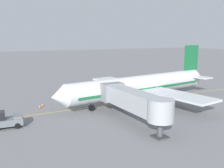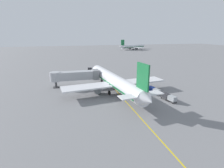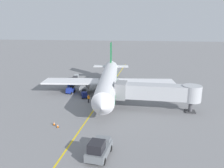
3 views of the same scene
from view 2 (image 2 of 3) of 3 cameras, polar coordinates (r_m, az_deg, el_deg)
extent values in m
plane|color=slate|center=(50.58, 1.89, -2.80)|extent=(400.00, 400.00, 0.00)
cube|color=gold|center=(50.58, 1.89, -2.79)|extent=(0.24, 80.00, 0.01)
cylinder|color=silver|center=(50.57, 0.70, 1.10)|extent=(7.92, 32.21, 3.70)
cube|color=#196B38|center=(50.70, 0.70, 0.60)|extent=(7.62, 29.68, 0.44)
cone|color=silver|center=(66.33, -5.13, 4.69)|extent=(3.91, 2.86, 3.63)
cone|color=silver|center=(35.91, 11.65, -5.18)|extent=(3.49, 3.19, 3.14)
cube|color=black|center=(64.51, -4.67, 4.96)|extent=(2.90, 1.46, 0.60)
cube|color=silver|center=(49.86, 1.14, 0.11)|extent=(30.43, 9.15, 0.36)
cylinder|color=gray|center=(49.13, -5.14, -1.73)|extent=(2.41, 3.44, 2.00)
cylinder|color=gray|center=(53.23, 6.23, -0.34)|extent=(2.41, 3.44, 2.00)
cube|color=#196B38|center=(36.53, 9.95, 2.37)|extent=(0.90, 4.40, 5.50)
cube|color=silver|center=(37.85, 9.50, -3.52)|extent=(10.26, 3.91, 0.24)
cylinder|color=black|center=(61.39, -3.40, 1.16)|extent=(0.59, 1.15, 1.10)
cylinder|color=gray|center=(61.01, -3.42, 2.57)|extent=(0.24, 0.24, 2.00)
cylinder|color=black|center=(48.78, -0.89, -2.84)|extent=(0.59, 1.15, 1.10)
cylinder|color=gray|center=(48.29, -0.89, -1.10)|extent=(0.24, 0.24, 2.00)
cylinder|color=black|center=(50.55, 3.98, -2.18)|extent=(0.59, 1.15, 1.10)
cylinder|color=gray|center=(50.08, 4.01, -0.50)|extent=(0.24, 0.24, 2.00)
cube|color=#A8AAAF|center=(57.10, -11.22, 2.76)|extent=(13.39, 2.80, 2.60)
cube|color=gray|center=(57.72, -5.37, 3.15)|extent=(2.00, 3.50, 2.99)
cylinder|color=#A8AAAF|center=(57.14, -17.93, 2.28)|extent=(3.36, 3.36, 2.86)
cylinder|color=#4C4C51|center=(57.73, -17.72, -0.02)|extent=(0.70, 0.70, 2.19)
cube|color=#38383A|center=(58.01, -17.64, -0.98)|extent=(1.80, 1.80, 0.16)
cube|color=slate|center=(74.34, -7.16, 3.97)|extent=(2.54, 4.56, 0.90)
cube|color=black|center=(75.10, -7.23, 4.87)|extent=(1.79, 1.97, 1.10)
cube|color=slate|center=(72.70, -7.11, 4.20)|extent=(1.95, 1.24, 0.36)
cylinder|color=black|center=(73.09, -6.35, 3.42)|extent=(0.41, 0.83, 0.80)
cylinder|color=black|center=(73.00, -7.81, 3.35)|extent=(0.41, 0.83, 0.80)
cylinder|color=black|center=(75.88, -6.50, 3.89)|extent=(0.41, 0.83, 0.80)
cylinder|color=black|center=(75.79, -7.91, 3.83)|extent=(0.41, 0.83, 0.80)
cube|color=navy|center=(55.86, 4.35, -0.31)|extent=(2.08, 2.77, 0.70)
cube|color=navy|center=(56.19, 3.89, 0.41)|extent=(1.35, 1.37, 0.44)
cube|color=black|center=(55.18, 4.84, 0.20)|extent=(0.84, 0.48, 0.64)
cylinder|color=black|center=(55.76, 4.28, 0.36)|extent=(0.18, 0.27, 0.54)
cylinder|color=black|center=(56.24, 3.34, -0.54)|extent=(0.40, 0.59, 0.56)
cylinder|color=black|center=(56.92, 4.16, -0.35)|extent=(0.40, 0.59, 0.56)
cylinder|color=black|center=(54.99, 4.53, -0.96)|extent=(0.40, 0.59, 0.56)
cylinder|color=black|center=(55.69, 5.36, -0.76)|extent=(0.40, 0.59, 0.56)
cube|color=#1E339E|center=(55.05, 9.21, -0.72)|extent=(1.46, 2.61, 0.70)
cube|color=#1E339E|center=(55.52, 9.03, 0.05)|extent=(1.13, 1.15, 0.44)
cube|color=black|center=(54.24, 9.46, -0.25)|extent=(0.85, 0.25, 0.64)
cylinder|color=black|center=(54.98, 9.20, -0.03)|extent=(0.11, 0.27, 0.54)
cylinder|color=black|center=(55.79, 8.40, -0.83)|extent=(0.26, 0.58, 0.56)
cylinder|color=black|center=(56.11, 9.46, -0.78)|extent=(0.26, 0.58, 0.56)
cylinder|color=black|center=(54.20, 8.93, -1.37)|extent=(0.26, 0.58, 0.56)
cylinder|color=black|center=(54.53, 10.01, -1.31)|extent=(0.26, 0.58, 0.56)
cube|color=#4C4C51|center=(52.22, 12.55, -2.09)|extent=(1.72, 2.42, 0.12)
cube|color=#233D9E|center=(52.03, 12.59, -1.45)|extent=(1.63, 2.30, 1.10)
cylinder|color=#4C4C51|center=(53.29, 11.58, -1.67)|extent=(0.21, 0.70, 0.07)
cylinder|color=black|center=(52.57, 11.50, -2.17)|extent=(0.19, 0.38, 0.36)
cylinder|color=black|center=(53.23, 12.45, -2.00)|extent=(0.19, 0.38, 0.36)
cylinder|color=black|center=(51.35, 12.62, -2.69)|extent=(0.19, 0.38, 0.36)
cylinder|color=black|center=(52.03, 13.57, -2.50)|extent=(0.19, 0.38, 0.36)
cube|color=#4C4C51|center=(50.24, 14.29, -2.94)|extent=(1.72, 2.42, 0.12)
cube|color=#999EA3|center=(50.05, 14.34, -2.28)|extent=(1.63, 2.30, 1.10)
cylinder|color=#4C4C51|center=(51.28, 13.25, -2.48)|extent=(0.21, 0.70, 0.07)
cylinder|color=black|center=(50.57, 13.19, -3.03)|extent=(0.19, 0.38, 0.36)
cylinder|color=black|center=(51.25, 14.15, -2.83)|extent=(0.19, 0.38, 0.36)
cylinder|color=black|center=(49.39, 14.40, -3.58)|extent=(0.19, 0.38, 0.36)
cylinder|color=black|center=(50.09, 15.36, -3.37)|extent=(0.19, 0.38, 0.36)
cube|color=#4C4C51|center=(47.53, 16.96, -4.26)|extent=(1.72, 2.42, 0.12)
cube|color=#2D2D33|center=(47.33, 17.02, -3.57)|extent=(1.63, 2.30, 1.10)
cylinder|color=#4C4C51|center=(48.52, 15.80, -3.76)|extent=(0.21, 0.70, 0.07)
cylinder|color=black|center=(47.82, 15.78, -4.35)|extent=(0.19, 0.38, 0.36)
cylinder|color=black|center=(48.53, 16.76, -4.12)|extent=(0.19, 0.38, 0.36)
cylinder|color=black|center=(46.70, 17.13, -4.96)|extent=(0.19, 0.38, 0.36)
cylinder|color=black|center=(47.43, 18.10, -4.72)|extent=(0.19, 0.38, 0.36)
cube|color=#4C4C51|center=(45.99, 18.90, -5.13)|extent=(1.72, 2.42, 0.12)
cube|color=#999EA3|center=(45.78, 18.97, -4.42)|extent=(1.63, 2.30, 1.10)
cylinder|color=#4C4C51|center=(46.94, 17.66, -4.60)|extent=(0.21, 0.70, 0.07)
cylinder|color=black|center=(46.24, 17.67, -5.22)|extent=(0.19, 0.38, 0.36)
cylinder|color=black|center=(46.98, 18.65, -4.97)|extent=(0.19, 0.38, 0.36)
cylinder|color=black|center=(45.17, 19.11, -5.87)|extent=(0.19, 0.38, 0.36)
cylinder|color=black|center=(45.93, 20.09, -5.60)|extent=(0.19, 0.38, 0.36)
cylinder|color=#232328|center=(58.29, 1.68, 0.23)|extent=(0.15, 0.15, 0.85)
cylinder|color=#232328|center=(58.32, 1.49, 0.24)|extent=(0.15, 0.15, 0.85)
cube|color=orange|center=(58.11, 1.59, 0.93)|extent=(0.44, 0.37, 0.60)
cylinder|color=orange|center=(58.09, 1.83, 0.87)|extent=(0.24, 0.17, 0.57)
cylinder|color=orange|center=(58.15, 1.34, 0.89)|extent=(0.24, 0.17, 0.57)
sphere|color=#997051|center=(58.00, 1.59, 1.34)|extent=(0.22, 0.22, 0.22)
cube|color=red|center=(57.99, 1.59, 1.35)|extent=(0.27, 0.18, 0.10)
cube|color=black|center=(69.40, 0.98, 2.51)|extent=(0.36, 0.36, 0.04)
cone|color=orange|center=(69.33, 0.98, 2.74)|extent=(0.30, 0.30, 0.55)
cylinder|color=white|center=(69.32, 0.98, 2.77)|extent=(0.21, 0.21, 0.06)
cube|color=black|center=(69.81, 0.11, 2.59)|extent=(0.36, 0.36, 0.04)
cone|color=orange|center=(69.74, 0.11, 2.83)|extent=(0.30, 0.30, 0.55)
cylinder|color=white|center=(69.73, 0.11, 2.85)|extent=(0.21, 0.21, 0.06)
cylinder|color=silver|center=(187.93, 6.83, 12.05)|extent=(29.38, 15.04, 3.52)
cube|color=#196B38|center=(187.96, 6.83, 11.92)|extent=(27.15, 14.13, 0.42)
cone|color=silver|center=(199.64, 10.28, 12.15)|extent=(3.44, 4.06, 3.44)
cone|color=silver|center=(176.81, 2.90, 11.98)|extent=(3.61, 3.79, 2.99)
cube|color=black|center=(198.34, 9.95, 12.32)|extent=(1.99, 2.84, 0.57)
cube|color=silver|center=(187.31, 6.61, 11.85)|extent=(15.62, 28.18, 0.34)
cylinder|color=gray|center=(191.70, 5.66, 11.62)|extent=(3.54, 2.93, 1.90)
cylinder|color=gray|center=(184.23, 7.92, 11.37)|extent=(3.54, 2.93, 1.90)
cube|color=#196B38|center=(178.04, 3.49, 13.31)|extent=(3.97, 1.90, 5.22)
cube|color=silver|center=(178.40, 3.52, 12.08)|extent=(5.96, 9.71, 0.23)
cylinder|color=black|center=(195.67, 9.09, 11.36)|extent=(1.13, 0.80, 1.04)
cylinder|color=gray|center=(195.56, 9.11, 11.79)|extent=(0.23, 0.23, 1.90)
cylinder|color=black|center=(188.39, 5.91, 11.29)|extent=(1.13, 0.80, 1.04)
cylinder|color=gray|center=(188.27, 5.92, 11.74)|extent=(0.23, 0.23, 1.90)
cylinder|color=black|center=(185.25, 6.85, 11.18)|extent=(1.13, 0.80, 1.04)
cylinder|color=gray|center=(185.13, 6.87, 11.64)|extent=(0.23, 0.23, 1.90)
camera|label=1|loc=(81.02, -35.87, 10.37)|focal=42.29mm
camera|label=3|loc=(94.62, -12.72, 14.85)|focal=35.30mm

